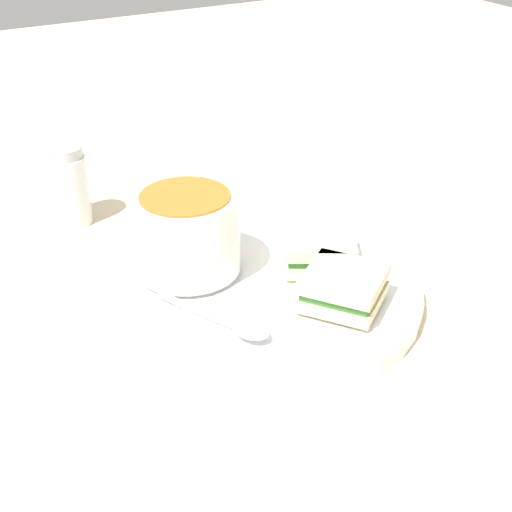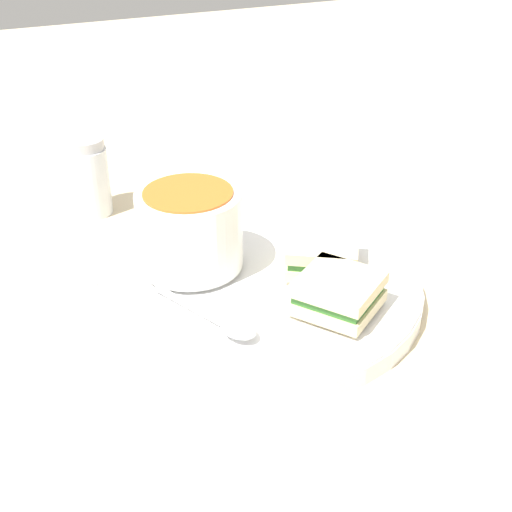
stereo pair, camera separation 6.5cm
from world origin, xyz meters
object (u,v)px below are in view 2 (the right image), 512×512
at_px(spoon, 230,325).
at_px(sandwich_half_far, 322,253).
at_px(soup_bowl, 190,229).
at_px(salt_shaker, 89,177).
at_px(sandwich_half_near, 338,293).

height_order(spoon, sandwich_half_far, sandwich_half_far).
bearing_deg(soup_bowl, salt_shaker, -72.79).
bearing_deg(salt_shaker, sandwich_half_near, 116.49).
height_order(sandwich_half_near, sandwich_half_far, same).
distance_m(soup_bowl, salt_shaker, 0.20).
relative_size(spoon, sandwich_half_far, 1.25).
xyz_separation_m(soup_bowl, sandwich_half_near, (-0.09, 0.12, -0.02)).
bearing_deg(spoon, sandwich_half_far, 90.84).
bearing_deg(sandwich_half_near, spoon, -4.08).
height_order(spoon, sandwich_half_near, sandwich_half_near).
relative_size(sandwich_half_near, salt_shaker, 1.02).
distance_m(sandwich_half_far, salt_shaker, 0.30).
relative_size(spoon, salt_shaker, 1.25).
bearing_deg(spoon, sandwich_half_near, 59.98).
xyz_separation_m(soup_bowl, sandwich_half_far, (-0.11, 0.05, -0.02)).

